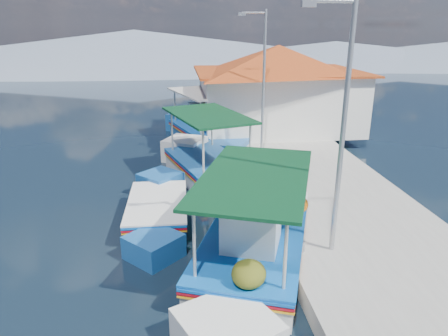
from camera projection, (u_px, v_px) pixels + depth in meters
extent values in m
plane|color=black|center=(144.00, 335.00, 8.30)|extent=(160.00, 160.00, 0.00)
cube|color=#A4A19A|center=(326.00, 195.00, 14.47)|extent=(5.00, 44.00, 0.50)
cylinder|color=#A5A8AD|center=(301.00, 246.00, 10.36)|extent=(0.20, 0.20, 0.30)
cylinder|color=#A5A8AD|center=(257.00, 168.00, 15.99)|extent=(0.20, 0.20, 0.30)
cylinder|color=#A5A8AD|center=(235.00, 130.00, 21.63)|extent=(0.20, 0.20, 0.30)
cube|color=white|center=(253.00, 257.00, 10.62)|extent=(3.79, 5.17, 1.02)
cube|color=white|center=(205.00, 208.00, 13.18)|extent=(2.26, 2.26, 1.12)
cube|color=white|center=(329.00, 330.00, 8.09)|extent=(2.19, 2.19, 0.96)
cube|color=blue|center=(253.00, 241.00, 10.46)|extent=(3.90, 5.32, 0.06)
cube|color=#AE0E1E|center=(253.00, 244.00, 10.49)|extent=(3.90, 5.32, 0.05)
cube|color=yellow|center=(253.00, 247.00, 10.51)|extent=(3.90, 5.32, 0.04)
cube|color=blue|center=(254.00, 239.00, 10.44)|extent=(3.91, 5.29, 0.05)
cube|color=brown|center=(254.00, 240.00, 10.45)|extent=(3.58, 5.02, 0.05)
cube|color=white|center=(261.00, 224.00, 9.98)|extent=(1.69, 1.75, 1.18)
cube|color=silver|center=(262.00, 201.00, 9.78)|extent=(1.84, 1.89, 0.06)
cylinder|color=beige|center=(189.00, 189.00, 11.43)|extent=(0.07, 0.07, 1.71)
cylinder|color=beige|center=(249.00, 178.00, 12.21)|extent=(0.07, 0.07, 1.71)
cylinder|color=beige|center=(263.00, 255.00, 8.12)|extent=(0.07, 0.07, 1.71)
cylinder|color=beige|center=(338.00, 235.00, 8.91)|extent=(0.07, 0.07, 1.71)
cube|color=#0B3B1E|center=(255.00, 176.00, 9.89)|extent=(3.90, 5.21, 0.07)
ellipsoid|color=#3F4813|center=(213.00, 209.00, 11.44)|extent=(0.81, 0.89, 0.61)
ellipsoid|color=#3F4813|center=(229.00, 199.00, 12.22)|extent=(0.69, 0.75, 0.51)
ellipsoid|color=#3F4813|center=(308.00, 266.00, 8.81)|extent=(0.73, 0.80, 0.55)
sphere|color=#DE5D07|center=(277.00, 194.00, 11.18)|extent=(0.43, 0.43, 0.43)
cube|color=white|center=(209.00, 173.00, 16.60)|extent=(3.46, 4.71, 1.08)
cube|color=white|center=(223.00, 150.00, 19.18)|extent=(2.20, 2.20, 1.19)
cube|color=white|center=(190.00, 200.00, 14.06)|extent=(2.14, 2.14, 1.02)
cube|color=blue|center=(208.00, 161.00, 16.44)|extent=(3.56, 4.86, 0.07)
cube|color=#AE0E1E|center=(208.00, 163.00, 16.47)|extent=(3.56, 4.86, 0.06)
cube|color=yellow|center=(208.00, 165.00, 16.49)|extent=(3.56, 4.86, 0.05)
cube|color=#1A57A0|center=(208.00, 159.00, 16.41)|extent=(3.57, 4.82, 0.06)
cube|color=brown|center=(208.00, 160.00, 16.42)|extent=(3.26, 4.58, 0.06)
cylinder|color=beige|center=(197.00, 127.00, 17.94)|extent=(0.08, 0.08, 1.82)
cylinder|color=beige|center=(239.00, 129.00, 17.59)|extent=(0.08, 0.08, 1.82)
cylinder|color=beige|center=(172.00, 149.00, 14.65)|extent=(0.08, 0.08, 1.82)
cylinder|color=beige|center=(222.00, 152.00, 14.31)|extent=(0.08, 0.08, 1.82)
cube|color=#0B3B1E|center=(208.00, 115.00, 15.83)|extent=(3.57, 4.75, 0.08)
cube|color=#1A57A0|center=(158.00, 215.00, 13.01)|extent=(1.77, 3.31, 0.92)
cube|color=#1A57A0|center=(159.00, 186.00, 15.03)|extent=(1.77, 1.77, 1.01)
cube|color=#1A57A0|center=(156.00, 250.00, 11.01)|extent=(1.72, 1.72, 0.87)
cube|color=blue|center=(157.00, 203.00, 12.87)|extent=(1.82, 3.41, 0.06)
cube|color=#AE0E1E|center=(157.00, 205.00, 12.89)|extent=(1.82, 3.41, 0.05)
cube|color=yellow|center=(157.00, 207.00, 12.92)|extent=(1.82, 3.41, 0.04)
cube|color=white|center=(157.00, 201.00, 12.85)|extent=(1.84, 3.37, 0.05)
cube|color=brown|center=(157.00, 202.00, 12.86)|extent=(1.63, 3.24, 0.05)
cube|color=#1A57A0|center=(204.00, 137.00, 21.97)|extent=(3.66, 5.04, 1.07)
cube|color=#1A57A0|center=(217.00, 122.00, 24.72)|extent=(2.28, 2.28, 1.18)
cube|color=#1A57A0|center=(189.00, 153.00, 19.27)|extent=(2.22, 2.22, 1.01)
cube|color=blue|center=(204.00, 128.00, 21.81)|extent=(3.77, 5.19, 0.07)
cube|color=#AE0E1E|center=(204.00, 129.00, 21.84)|extent=(3.77, 5.19, 0.06)
cube|color=yellow|center=(204.00, 131.00, 21.87)|extent=(3.77, 5.19, 0.04)
cube|color=blue|center=(204.00, 126.00, 21.78)|extent=(3.78, 5.15, 0.06)
cube|color=brown|center=(204.00, 127.00, 21.80)|extent=(3.46, 4.89, 0.06)
cube|color=white|center=(202.00, 117.00, 21.28)|extent=(1.69, 1.79, 1.24)
cube|color=silver|center=(202.00, 104.00, 21.07)|extent=(1.84, 1.94, 0.07)
cylinder|color=beige|center=(196.00, 103.00, 23.44)|extent=(0.08, 0.08, 1.80)
cylinder|color=beige|center=(229.00, 104.00, 23.07)|extent=(0.08, 0.08, 1.80)
cylinder|color=beige|center=(175.00, 117.00, 19.93)|extent=(0.08, 0.08, 1.80)
cylinder|color=beige|center=(213.00, 119.00, 19.56)|extent=(0.08, 0.08, 1.80)
cube|color=silver|center=(204.00, 93.00, 21.21)|extent=(3.78, 5.07, 0.08)
cube|color=white|center=(277.00, 100.00, 22.38)|extent=(8.00, 6.00, 3.00)
cube|color=#AB4717|center=(278.00, 71.00, 21.87)|extent=(8.64, 6.48, 0.10)
pyramid|color=#AB4717|center=(279.00, 59.00, 21.65)|extent=(10.49, 10.49, 1.40)
cube|color=brown|center=(205.00, 115.00, 21.18)|extent=(0.06, 1.00, 2.00)
cube|color=blue|center=(202.00, 96.00, 23.33)|extent=(0.06, 1.20, 0.90)
cylinder|color=#A5A8AD|center=(343.00, 134.00, 9.51)|extent=(0.12, 0.12, 6.00)
cylinder|color=#A5A8AD|center=(332.00, 1.00, 8.52)|extent=(1.00, 0.08, 0.08)
cube|color=#A5A8AD|center=(309.00, 4.00, 8.49)|extent=(0.30, 0.14, 0.14)
cylinder|color=#A5A8AD|center=(264.00, 83.00, 17.96)|extent=(0.12, 0.12, 6.00)
cylinder|color=#A5A8AD|center=(254.00, 13.00, 16.97)|extent=(1.00, 0.08, 0.08)
cube|color=#A5A8AD|center=(242.00, 14.00, 16.93)|extent=(0.30, 0.14, 0.14)
cone|color=slate|center=(135.00, 50.00, 59.52)|extent=(96.00, 96.00, 5.50)
cone|color=slate|center=(335.00, 54.00, 62.98)|extent=(76.80, 76.80, 3.80)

